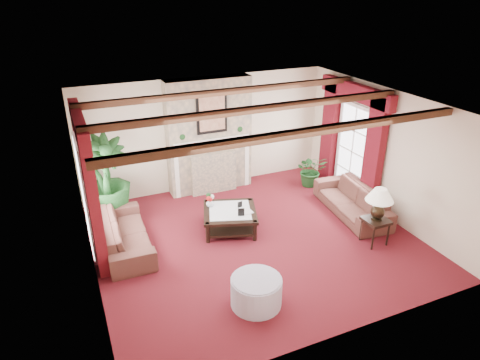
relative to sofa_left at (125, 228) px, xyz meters
name	(u,v)px	position (x,y,z in m)	size (l,w,h in m)	color
floor	(255,240)	(2.36, -0.76, -0.40)	(6.00, 6.00, 0.00)	#4F0E18
ceiling	(257,106)	(2.36, -0.76, 2.30)	(6.00, 6.00, 0.00)	white
back_wall	(206,133)	(2.36, 1.99, 0.95)	(6.00, 0.02, 2.70)	beige
left_wall	(86,209)	(-0.64, -0.76, 0.95)	(0.02, 5.50, 2.70)	beige
right_wall	(385,154)	(5.36, -0.76, 0.95)	(0.02, 5.50, 2.70)	beige
ceiling_beams	(257,109)	(2.36, -0.76, 2.24)	(6.00, 3.00, 0.12)	#361F11
fireplace	(207,78)	(2.36, 1.79, 2.30)	(2.00, 0.52, 2.70)	tan
french_door_left	(75,142)	(-0.61, 0.24, 1.73)	(0.10, 1.10, 2.16)	white
french_door_right	(358,106)	(5.33, 0.24, 1.73)	(0.10, 1.10, 2.16)	white
curtains_left	(78,118)	(-0.50, 0.24, 2.15)	(0.20, 2.40, 2.55)	#510A17
curtains_right	(357,87)	(5.22, 0.24, 2.15)	(0.20, 2.40, 2.55)	#510A17
sofa_left	(125,228)	(0.00, 0.00, 0.00)	(0.66, 2.08, 0.80)	#3B101C
sofa_right	(353,196)	(4.75, -0.62, 0.01)	(0.83, 2.14, 0.82)	#3B101C
potted_palm	(108,197)	(-0.13, 1.25, 0.11)	(1.45, 2.02, 1.02)	black
small_plant	(311,173)	(4.69, 0.94, -0.09)	(0.95, 1.01, 0.63)	black
coffee_table	(230,220)	(2.06, -0.19, -0.19)	(1.05, 1.05, 0.43)	black
side_table	(375,231)	(4.43, -1.77, -0.14)	(0.44, 0.44, 0.52)	black
ottoman	(256,292)	(1.58, -2.44, -0.17)	(0.80, 0.80, 0.47)	#A8A6BC
table_lamp	(379,204)	(4.43, -1.77, 0.45)	(0.52, 0.52, 0.66)	black
flower_vase	(210,203)	(1.75, 0.13, 0.11)	(0.20, 0.21, 0.17)	silver
book	(242,207)	(2.25, -0.37, 0.16)	(0.20, 0.03, 0.27)	black
photo_frame_a	(241,212)	(2.18, -0.49, 0.11)	(0.13, 0.02, 0.17)	black
photo_frame_b	(240,205)	(2.30, -0.15, 0.09)	(0.10, 0.02, 0.13)	black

